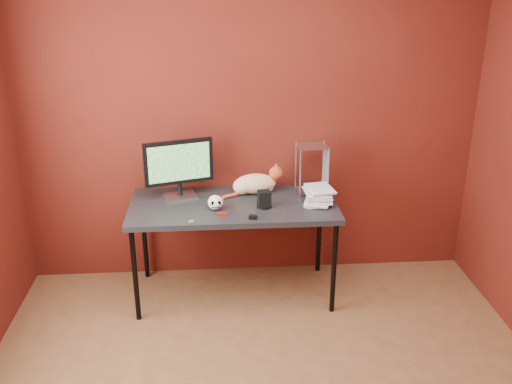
{
  "coord_description": "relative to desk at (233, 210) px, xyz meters",
  "views": [
    {
      "loc": [
        -0.26,
        -2.44,
        2.37
      ],
      "look_at": [
        -0.0,
        1.15,
        0.92
      ],
      "focal_mm": 40.0,
      "sensor_mm": 36.0,
      "label": 1
    }
  ],
  "objects": [
    {
      "name": "room",
      "position": [
        0.15,
        -1.37,
        0.75
      ],
      "size": [
        3.52,
        3.52,
        2.61
      ],
      "color": "brown",
      "rests_on": "ground"
    },
    {
      "name": "desk",
      "position": [
        0.0,
        0.0,
        0.0
      ],
      "size": [
        1.5,
        0.7,
        0.75
      ],
      "color": "black",
      "rests_on": "ground"
    },
    {
      "name": "monitor",
      "position": [
        -0.39,
        0.15,
        0.3
      ],
      "size": [
        0.5,
        0.22,
        0.44
      ],
      "rotation": [
        0.0,
        0.0,
        0.29
      ],
      "color": "#A2A2A7",
      "rests_on": "desk"
    },
    {
      "name": "cat",
      "position": [
        0.18,
        0.2,
        0.13
      ],
      "size": [
        0.46,
        0.22,
        0.22
      ],
      "rotation": [
        0.0,
        0.0,
        0.11
      ],
      "color": "orange",
      "rests_on": "desk"
    },
    {
      "name": "skull_mug",
      "position": [
        -0.13,
        -0.1,
        0.11
      ],
      "size": [
        0.11,
        0.11,
        0.11
      ],
      "rotation": [
        0.0,
        0.0,
        0.08
      ],
      "color": "white",
      "rests_on": "desk"
    },
    {
      "name": "speaker",
      "position": [
        0.22,
        -0.08,
        0.11
      ],
      "size": [
        0.11,
        0.11,
        0.12
      ],
      "rotation": [
        0.0,
        0.0,
        0.12
      ],
      "color": "black",
      "rests_on": "desk"
    },
    {
      "name": "book_stack",
      "position": [
        0.53,
        -0.0,
        0.65
      ],
      "size": [
        0.23,
        0.28,
        1.19
      ],
      "rotation": [
        0.0,
        0.0,
        -0.05
      ],
      "color": "beige",
      "rests_on": "desk"
    },
    {
      "name": "wire_rack",
      "position": [
        0.6,
        0.2,
        0.24
      ],
      "size": [
        0.23,
        0.19,
        0.37
      ],
      "rotation": [
        0.0,
        0.0,
        0.05
      ],
      "color": "#A2A2A7",
      "rests_on": "desk"
    },
    {
      "name": "pocket_knife",
      "position": [
        -0.09,
        -0.2,
        0.06
      ],
      "size": [
        0.08,
        0.03,
        0.01
      ],
      "primitive_type": "cube",
      "rotation": [
        0.0,
        0.0,
        0.12
      ],
      "color": "#A2140C",
      "rests_on": "desk"
    },
    {
      "name": "black_gadget",
      "position": [
        0.12,
        -0.28,
        0.06
      ],
      "size": [
        0.06,
        0.04,
        0.03
      ],
      "primitive_type": "cube",
      "rotation": [
        0.0,
        0.0,
        -0.23
      ],
      "color": "black",
      "rests_on": "desk"
    },
    {
      "name": "washer",
      "position": [
        -0.29,
        -0.29,
        0.05
      ],
      "size": [
        0.04,
        0.04,
        0.0
      ],
      "primitive_type": "cylinder",
      "color": "#A2A2A7",
      "rests_on": "desk"
    }
  ]
}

